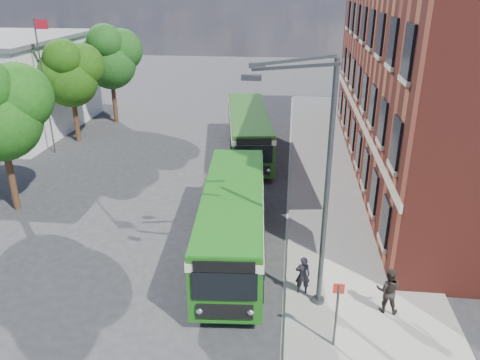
# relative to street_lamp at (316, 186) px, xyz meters

# --- Properties ---
(ground) EXTENTS (120.00, 120.00, 0.00)m
(ground) POSITION_rel_street_lamp_xyz_m (-4.84, 2.00, -4.79)
(ground) COLOR #2A2A2D
(ground) RESTS_ON ground
(pavement) EXTENTS (6.00, 48.00, 0.15)m
(pavement) POSITION_rel_street_lamp_xyz_m (2.16, 10.00, -4.72)
(pavement) COLOR gray
(pavement) RESTS_ON ground
(kerb_line) EXTENTS (0.12, 48.00, 0.01)m
(kerb_line) POSITION_rel_street_lamp_xyz_m (-0.89, 10.00, -4.79)
(kerb_line) COLOR beige
(kerb_line) RESTS_ON ground
(brick_office) EXTENTS (12.10, 26.00, 14.20)m
(brick_office) POSITION_rel_street_lamp_xyz_m (9.16, 14.00, 2.18)
(brick_office) COLOR maroon
(brick_office) RESTS_ON ground
(white_building) EXTENTS (9.40, 13.40, 7.30)m
(white_building) POSITION_rel_street_lamp_xyz_m (-22.84, 20.00, -1.13)
(white_building) COLOR silver
(white_building) RESTS_ON ground
(flagpole) EXTENTS (0.95, 0.10, 9.00)m
(flagpole) POSITION_rel_street_lamp_xyz_m (-17.29, 15.00, 0.15)
(flagpole) COLOR #3C3F42
(flagpole) RESTS_ON ground
(street_lamp) EXTENTS (2.96, 2.38, 9.00)m
(street_lamp) POSITION_rel_street_lamp_xyz_m (0.00, 0.00, 0.00)
(street_lamp) COLOR #3C3F42
(street_lamp) RESTS_ON ground
(bus_stop_sign) EXTENTS (0.35, 0.08, 2.52)m
(bus_stop_sign) POSITION_rel_street_lamp_xyz_m (0.76, -2.20, -3.28)
(bus_stop_sign) COLOR #3C3F42
(bus_stop_sign) RESTS_ON ground
(bus_front) EXTENTS (3.30, 10.70, 3.02)m
(bus_front) POSITION_rel_street_lamp_xyz_m (-3.21, 3.26, -2.96)
(bus_front) COLOR #1A5D14
(bus_front) RESTS_ON ground
(bus_rear) EXTENTS (4.20, 11.49, 3.02)m
(bus_rear) POSITION_rel_street_lamp_xyz_m (-3.79, 16.26, -2.96)
(bus_rear) COLOR #24571B
(bus_rear) RESTS_ON ground
(pedestrian_a) EXTENTS (0.60, 0.43, 1.55)m
(pedestrian_a) POSITION_rel_street_lamp_xyz_m (-0.24, 0.50, -3.86)
(pedestrian_a) COLOR black
(pedestrian_a) RESTS_ON pavement
(pedestrian_b) EXTENTS (0.96, 0.81, 1.74)m
(pedestrian_b) POSITION_rel_street_lamp_xyz_m (2.74, -0.24, -3.77)
(pedestrian_b) COLOR black
(pedestrian_b) RESTS_ON pavement
(tree_mid) EXTENTS (4.46, 4.24, 7.54)m
(tree_mid) POSITION_rel_street_lamp_xyz_m (-16.74, 17.69, 0.32)
(tree_mid) COLOR #3C2716
(tree_mid) RESTS_ON ground
(tree_right) EXTENTS (4.81, 4.57, 8.12)m
(tree_right) POSITION_rel_street_lamp_xyz_m (-15.75, 23.03, 0.72)
(tree_right) COLOR #3C2716
(tree_right) RESTS_ON ground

